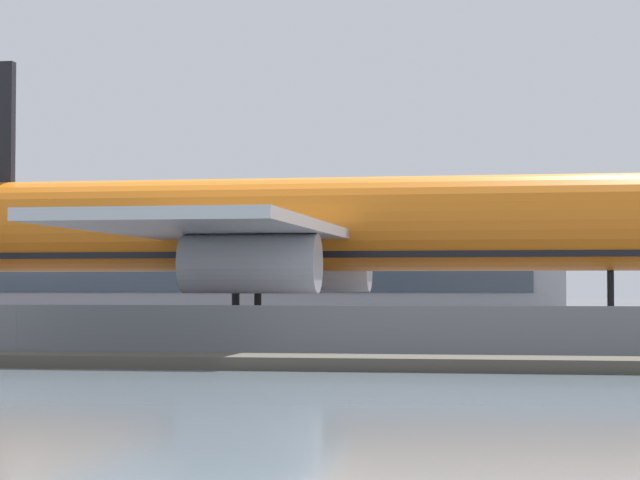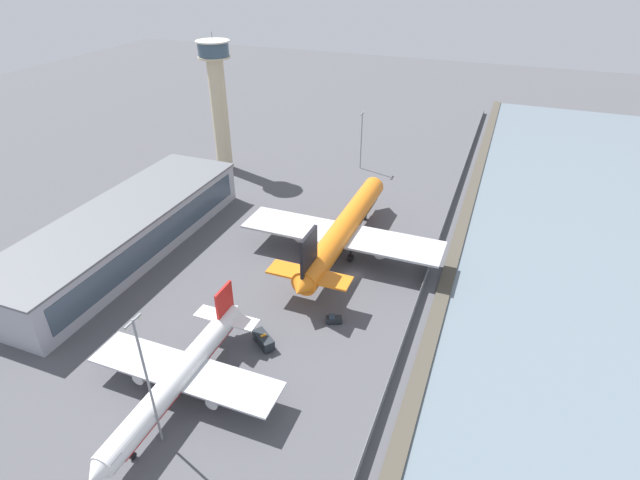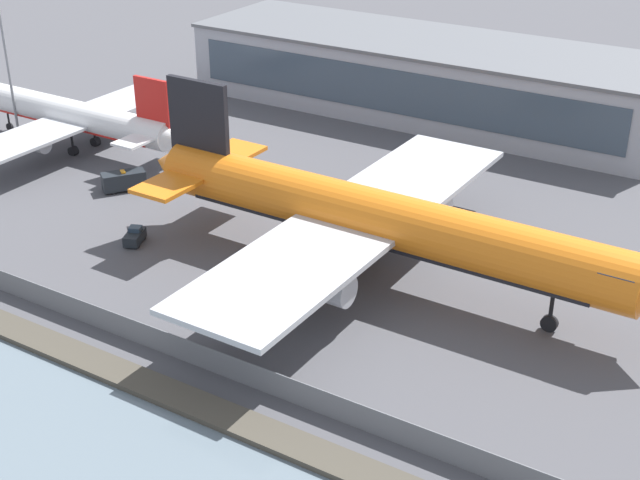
{
  "view_description": "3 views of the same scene",
  "coord_description": "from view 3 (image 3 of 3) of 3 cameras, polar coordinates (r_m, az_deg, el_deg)",
  "views": [
    {
      "loc": [
        21.57,
        -67.19,
        3.12
      ],
      "look_at": [
        9.29,
        8.92,
        6.0
      ],
      "focal_mm": 70.0,
      "sensor_mm": 36.0,
      "label": 1
    },
    {
      "loc": [
        -90.66,
        -26.73,
        66.16
      ],
      "look_at": [
        6.38,
        10.64,
        3.5
      ],
      "focal_mm": 28.0,
      "sensor_mm": 36.0,
      "label": 2
    },
    {
      "loc": [
        44.87,
        -63.91,
        43.89
      ],
      "look_at": [
        2.07,
        5.35,
        2.61
      ],
      "focal_mm": 50.0,
      "sensor_mm": 36.0,
      "label": 3
    }
  ],
  "objects": [
    {
      "name": "ground_plane",
      "position": [
        89.57,
        -2.93,
        -2.49
      ],
      "size": [
        500.0,
        500.0,
        0.0
      ],
      "primitive_type": "plane",
      "color": "#4C4C51"
    },
    {
      "name": "shoreline_seawall",
      "position": [
        76.17,
        -11.76,
        -8.72
      ],
      "size": [
        320.0,
        3.0,
        0.5
      ],
      "color": "#474238",
      "rests_on": "ground"
    },
    {
      "name": "perimeter_fence",
      "position": [
        78.32,
        -9.61,
        -6.6
      ],
      "size": [
        280.0,
        0.1,
        2.33
      ],
      "color": "slate",
      "rests_on": "ground"
    },
    {
      "name": "cargo_jet_orange",
      "position": [
        86.78,
        3.43,
        1.35
      ],
      "size": [
        56.97,
        48.36,
        17.16
      ],
      "color": "orange",
      "rests_on": "ground"
    },
    {
      "name": "passenger_jet_white_red",
      "position": [
        125.8,
        -15.67,
        7.71
      ],
      "size": [
        40.1,
        33.97,
        12.18
      ],
      "color": "white",
      "rests_on": "ground"
    },
    {
      "name": "baggage_tug",
      "position": [
        98.1,
        -11.77,
        0.23
      ],
      "size": [
        2.7,
        3.57,
        1.8
      ],
      "color": "#1E2328",
      "rests_on": "ground"
    },
    {
      "name": "ops_van",
      "position": [
        111.56,
        -12.38,
        3.78
      ],
      "size": [
        4.74,
        5.45,
        2.48
      ],
      "color": "#1E2328",
      "rests_on": "ground"
    },
    {
      "name": "terminal_building",
      "position": [
        136.86,
        6.78,
        10.41
      ],
      "size": [
        71.99,
        21.3,
        10.96
      ],
      "color": "#9EA3AD",
      "rests_on": "ground"
    },
    {
      "name": "apron_light_mast_apron_west",
      "position": [
        128.58,
        -19.53,
        11.61
      ],
      "size": [
        3.2,
        0.4,
        23.97
      ],
      "color": "gray",
      "rests_on": "ground"
    }
  ]
}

